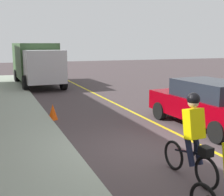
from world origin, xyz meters
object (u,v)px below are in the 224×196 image
Objects in this scene: cyclist_lead at (193,138)px; traffic_cone_near at (53,112)px; patrol_sedan at (207,103)px; box_truck_background at (37,62)px.

cyclist_lead reaches higher than traffic_cone_near.
cyclist_lead is 6.37m from traffic_cone_near.
patrol_sedan is at bearing -45.87° from cyclist_lead.
cyclist_lead is 4.32m from patrol_sedan.
box_truck_background is at bearing 14.49° from patrol_sedan.
cyclist_lead is at bearing -164.34° from traffic_cone_near.
patrol_sedan is 5.47m from traffic_cone_near.
box_truck_background reaches higher than traffic_cone_near.
box_truck_background is (15.77, 0.96, 0.64)m from cyclist_lead.
box_truck_background is at bearing -0.36° from cyclist_lead.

